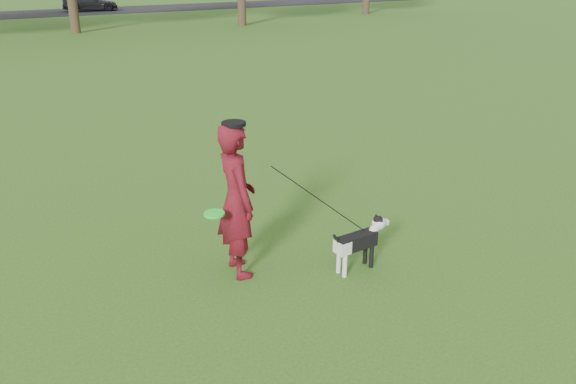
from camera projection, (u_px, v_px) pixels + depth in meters
ground at (289, 277)px, 6.60m from camera, size 120.00×120.00×0.00m
man at (237, 201)px, 6.39m from camera, size 0.53×0.73×1.83m
dog at (360, 239)px, 6.65m from camera, size 0.85×0.17×0.65m
car_right at (90, 3)px, 41.61m from camera, size 4.19×2.38×1.15m
man_held_items at (320, 200)px, 6.56m from camera, size 1.84×0.87×1.41m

